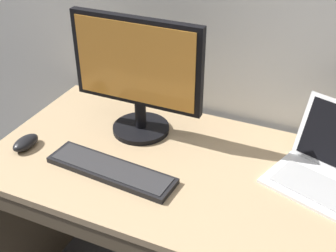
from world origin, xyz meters
TOP-DOWN VIEW (x-y plane):
  - desk at (0.00, -0.01)m, footprint 1.42×0.68m
  - laptop_white at (0.39, 0.11)m, footprint 0.40×0.37m
  - external_monitor at (-0.28, 0.12)m, footprint 0.47×0.21m
  - wired_keyboard at (-0.26, -0.13)m, footprint 0.44×0.14m
  - computer_mouse at (-0.59, -0.13)m, footprint 0.07×0.11m

SIDE VIEW (x-z plane):
  - desk at x=0.00m, z-range 0.14..0.86m
  - wired_keyboard at x=-0.26m, z-range 0.72..0.74m
  - computer_mouse at x=-0.59m, z-range 0.72..0.75m
  - laptop_white at x=0.39m, z-range 0.66..0.87m
  - external_monitor at x=-0.28m, z-range 0.73..1.17m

